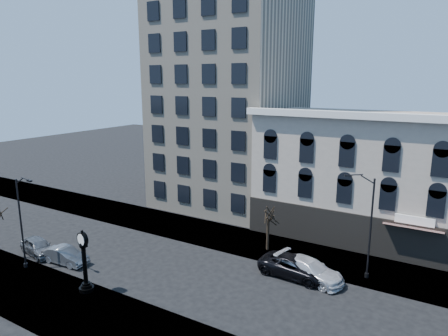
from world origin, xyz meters
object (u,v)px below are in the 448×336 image
Objects in this scene: street_clock at (85,264)px; car_near_a at (38,247)px; car_near_b at (65,256)px; street_lamp_near at (22,199)px.

street_clock reaches higher than car_near_a.
street_clock is at bearing -118.05° from car_near_b.
street_lamp_near reaches higher than street_clock.
car_near_a is (-8.80, 2.25, -1.49)m from street_clock.
street_clock is at bearing 3.41° from street_lamp_near.
street_lamp_near reaches higher than car_near_b.
car_near_a is at bearing 136.21° from street_lamp_near.
street_clock is at bearing -93.37° from car_near_a.
street_clock is 9.20m from car_near_a.
street_clock is 7.68m from street_lamp_near.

